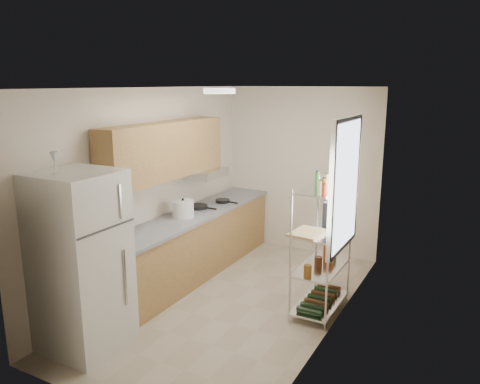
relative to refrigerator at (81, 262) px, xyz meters
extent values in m
cube|color=#B5A892|center=(0.87, 1.57, -0.92)|extent=(2.50, 4.40, 0.01)
cube|color=white|center=(0.87, 1.57, 1.69)|extent=(2.50, 4.40, 0.01)
cube|color=beige|center=(0.87, 3.77, 0.38)|extent=(2.50, 0.01, 2.60)
cube|color=beige|center=(0.87, -0.64, 0.38)|extent=(2.50, 0.01, 2.60)
cube|color=beige|center=(-0.38, 1.57, 0.38)|extent=(0.01, 4.40, 2.60)
cube|color=beige|center=(2.12, 1.57, 0.38)|extent=(0.01, 4.40, 2.60)
cube|color=#AD834A|center=(-0.05, 2.01, -0.49)|extent=(0.60, 3.48, 0.86)
cube|color=gray|center=(-0.03, 2.01, -0.04)|extent=(0.63, 3.51, 0.04)
cube|color=#B7BABC|center=(-0.07, 0.87, -0.04)|extent=(0.52, 0.44, 0.04)
cube|color=#B7BABC|center=(0.23, 3.37, -0.46)|extent=(0.01, 0.55, 0.72)
cube|color=#AD834A|center=(-0.18, 1.67, 0.89)|extent=(0.33, 2.20, 0.72)
cube|color=#B7BABC|center=(-0.13, 2.47, 0.47)|extent=(0.50, 0.60, 0.12)
cube|color=white|center=(2.10, 1.92, 0.63)|extent=(0.06, 1.00, 1.46)
cube|color=silver|center=(1.88, 1.87, -0.82)|extent=(0.45, 0.90, 0.02)
cube|color=silver|center=(1.88, 1.87, -0.37)|extent=(0.45, 0.90, 0.02)
cube|color=silver|center=(1.88, 1.87, 0.08)|extent=(0.45, 0.90, 0.02)
cube|color=silver|center=(1.88, 1.87, 0.58)|extent=(0.45, 0.90, 0.02)
cylinder|color=silver|center=(1.66, 1.43, -0.14)|extent=(0.02, 0.02, 1.55)
cylinder|color=silver|center=(1.66, 2.30, -0.14)|extent=(0.02, 0.02, 1.55)
cylinder|color=silver|center=(2.09, 1.43, -0.14)|extent=(0.02, 0.02, 1.55)
cylinder|color=silver|center=(2.09, 2.30, -0.14)|extent=(0.02, 0.02, 1.55)
cylinder|color=white|center=(0.87, 1.27, 1.65)|extent=(0.34, 0.34, 0.05)
cube|color=silver|center=(0.00, 0.00, 0.00)|extent=(0.75, 0.75, 1.83)
cylinder|color=white|center=(-0.05, 1.83, 0.10)|extent=(0.28, 0.28, 0.23)
cylinder|color=black|center=(-0.13, 2.31, 0.01)|extent=(0.27, 0.27, 0.05)
cylinder|color=black|center=(0.01, 2.77, 0.01)|extent=(0.23, 0.23, 0.04)
cube|color=tan|center=(1.79, 1.63, 0.11)|extent=(0.37, 0.45, 0.03)
cube|color=black|center=(1.85, 2.19, 0.24)|extent=(0.22, 0.28, 0.28)
cube|color=#AE3B15|center=(1.87, 2.16, -0.27)|extent=(0.12, 0.16, 0.17)
camera|label=1|loc=(3.47, -3.10, 1.74)|focal=35.00mm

